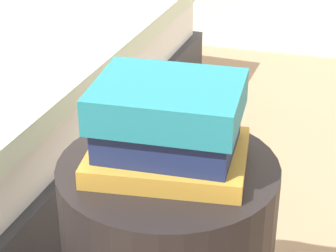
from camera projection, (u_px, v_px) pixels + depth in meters
book_ochre at (169, 156)px, 1.13m from camera, size 0.29×0.24×0.04m
book_navy at (166, 134)px, 1.10m from camera, size 0.24×0.18×0.06m
book_teal at (165, 102)px, 1.08m from camera, size 0.26×0.21×0.06m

